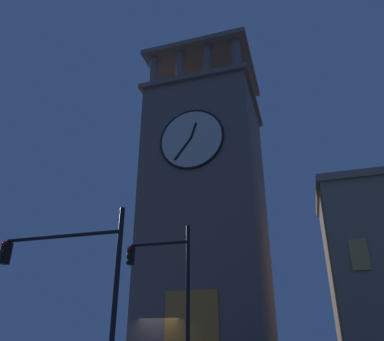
# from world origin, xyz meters

# --- Properties ---
(clocktower) EXTENTS (8.63, 8.70, 25.44)m
(clocktower) POSITION_xyz_m (-2.00, -4.39, 10.28)
(clocktower) COLOR #75665B
(clocktower) RESTS_ON ground_plane
(traffic_signal_near) EXTENTS (2.73, 0.41, 5.70)m
(traffic_signal_near) POSITION_xyz_m (-3.32, 7.03, 3.62)
(traffic_signal_near) COLOR black
(traffic_signal_near) RESTS_ON ground_plane
(traffic_signal_mid) EXTENTS (4.54, 0.41, 5.30)m
(traffic_signal_mid) POSITION_xyz_m (-1.61, 10.95, 3.45)
(traffic_signal_mid) COLOR black
(traffic_signal_mid) RESTS_ON ground_plane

